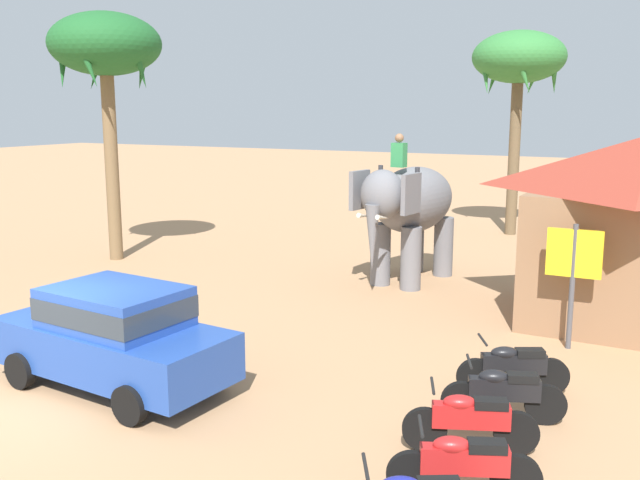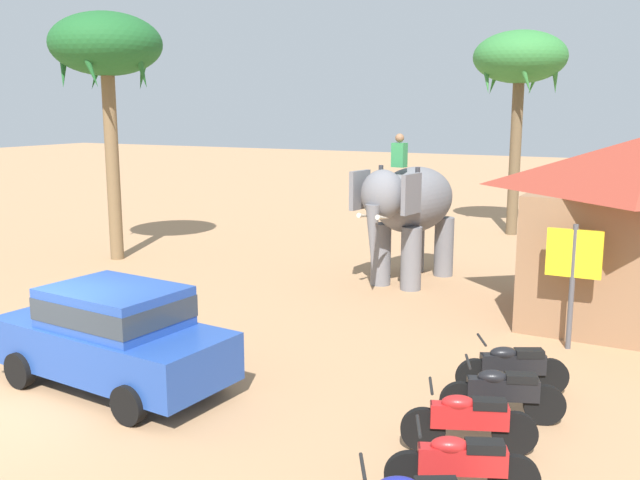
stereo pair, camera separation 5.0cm
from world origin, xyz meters
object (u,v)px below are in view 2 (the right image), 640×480
(motorcycle_mid_row, at_px, (462,464))
(motorcycle_end_of_row, at_px, (512,367))
(elephant_with_mahout, at_px, (410,207))
(car_sedan_foreground, at_px, (113,333))
(palm_tree_near_hut, at_px, (106,50))
(palm_tree_left_of_road, at_px, (520,62))
(signboard_yellow, at_px, (574,262))
(motorcycle_far_in_row, at_px, (502,393))
(motorcycle_fourth_in_row, at_px, (469,420))

(motorcycle_mid_row, relative_size, motorcycle_end_of_row, 1.03)
(elephant_with_mahout, xyz_separation_m, motorcycle_mid_row, (4.24, -9.71, -1.53))
(car_sedan_foreground, relative_size, elephant_with_mahout, 1.07)
(palm_tree_near_hut, xyz_separation_m, palm_tree_left_of_road, (9.67, 9.72, -0.08))
(elephant_with_mahout, relative_size, motorcycle_end_of_row, 2.42)
(elephant_with_mahout, height_order, signboard_yellow, elephant_with_mahout)
(signboard_yellow, bearing_deg, car_sedan_foreground, -139.48)
(motorcycle_mid_row, relative_size, motorcycle_far_in_row, 0.99)
(signboard_yellow, bearing_deg, motorcycle_far_in_row, -95.57)
(elephant_with_mahout, bearing_deg, signboard_yellow, -38.12)
(motorcycle_mid_row, bearing_deg, signboard_yellow, 87.18)
(motorcycle_end_of_row, xyz_separation_m, signboard_yellow, (0.47, 2.73, 1.22))
(signboard_yellow, bearing_deg, motorcycle_mid_row, -92.82)
(motorcycle_end_of_row, xyz_separation_m, palm_tree_left_of_road, (-3.23, 14.68, 5.58))
(motorcycle_far_in_row, bearing_deg, elephant_with_mahout, 119.45)
(motorcycle_fourth_in_row, xyz_separation_m, motorcycle_end_of_row, (0.09, 2.21, 0.00))
(motorcycle_end_of_row, relative_size, palm_tree_left_of_road, 0.23)
(motorcycle_end_of_row, height_order, signboard_yellow, signboard_yellow)
(car_sedan_foreground, relative_size, motorcycle_end_of_row, 2.58)
(motorcycle_mid_row, bearing_deg, palm_tree_left_of_road, 100.65)
(motorcycle_far_in_row, bearing_deg, motorcycle_end_of_row, 95.09)
(palm_tree_near_hut, xyz_separation_m, signboard_yellow, (13.37, -2.23, -4.44))
(car_sedan_foreground, distance_m, palm_tree_near_hut, 11.62)
(motorcycle_far_in_row, height_order, palm_tree_near_hut, palm_tree_near_hut)
(palm_tree_near_hut, bearing_deg, motorcycle_mid_row, -32.65)
(signboard_yellow, bearing_deg, elephant_with_mahout, 141.88)
(motorcycle_mid_row, bearing_deg, motorcycle_end_of_row, 92.82)
(motorcycle_fourth_in_row, bearing_deg, motorcycle_mid_row, -78.07)
(motorcycle_end_of_row, height_order, palm_tree_left_of_road, palm_tree_left_of_road)
(motorcycle_mid_row, distance_m, motorcycle_end_of_row, 3.42)
(car_sedan_foreground, distance_m, motorcycle_end_of_row, 6.43)
(palm_tree_near_hut, relative_size, signboard_yellow, 3.00)
(palm_tree_left_of_road, bearing_deg, car_sedan_foreground, -98.52)
(motorcycle_fourth_in_row, height_order, motorcycle_far_in_row, same)
(motorcycle_end_of_row, distance_m, signboard_yellow, 3.03)
(motorcycle_mid_row, relative_size, palm_tree_near_hut, 0.24)
(motorcycle_fourth_in_row, distance_m, palm_tree_near_hut, 15.74)
(motorcycle_far_in_row, bearing_deg, palm_tree_near_hut, 155.01)
(car_sedan_foreground, xyz_separation_m, motorcycle_far_in_row, (5.93, 1.56, -0.46))
(palm_tree_left_of_road, distance_m, signboard_yellow, 13.25)
(elephant_with_mahout, xyz_separation_m, palm_tree_near_hut, (-8.83, -1.33, 4.13))
(elephant_with_mahout, xyz_separation_m, motorcycle_end_of_row, (4.08, -6.30, -1.53))
(elephant_with_mahout, xyz_separation_m, signboard_yellow, (4.55, -3.57, -0.30))
(palm_tree_left_of_road, bearing_deg, motorcycle_mid_row, -79.35)
(motorcycle_end_of_row, bearing_deg, elephant_with_mahout, 122.92)
(car_sedan_foreground, height_order, signboard_yellow, signboard_yellow)
(palm_tree_left_of_road, bearing_deg, elephant_with_mahout, -95.73)
(palm_tree_near_hut, distance_m, palm_tree_left_of_road, 13.71)
(motorcycle_far_in_row, distance_m, palm_tree_left_of_road, 17.06)
(motorcycle_mid_row, height_order, motorcycle_end_of_row, same)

